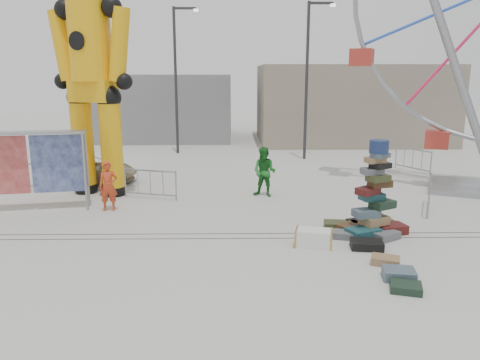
{
  "coord_description": "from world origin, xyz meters",
  "views": [
    {
      "loc": [
        -0.81,
        -11.64,
        4.45
      ],
      "look_at": [
        -0.6,
        2.43,
        1.25
      ],
      "focal_mm": 35.0,
      "sensor_mm": 36.0,
      "label": 1
    }
  ],
  "objects_px": {
    "barricade_dummy_a": "(9,177)",
    "barricade_wheel_back": "(413,160)",
    "steamer_trunk": "(314,238)",
    "lamp_post_right": "(309,73)",
    "lamp_post_left": "(177,73)",
    "pedestrian_black": "(111,169)",
    "pedestrian_green": "(265,172)",
    "parked_suv": "(90,170)",
    "barricade_dummy_c": "(150,184)",
    "crash_test_dummy": "(92,74)",
    "barricade_dummy_b": "(88,176)",
    "suitcase_tower": "(373,208)",
    "barricade_wheel_front": "(429,195)",
    "pedestrian_red": "(108,186)",
    "banner_scaffold": "(28,152)"
  },
  "relations": [
    {
      "from": "barricade_dummy_b",
      "to": "steamer_trunk",
      "type": "bearing_deg",
      "value": -34.76
    },
    {
      "from": "crash_test_dummy",
      "to": "barricade_dummy_b",
      "type": "xyz_separation_m",
      "value": [
        -0.67,
        0.74,
        -3.88
      ]
    },
    {
      "from": "barricade_dummy_c",
      "to": "pedestrian_green",
      "type": "distance_m",
      "value": 4.19
    },
    {
      "from": "pedestrian_black",
      "to": "pedestrian_green",
      "type": "bearing_deg",
      "value": -155.88
    },
    {
      "from": "barricade_dummy_c",
      "to": "parked_suv",
      "type": "bearing_deg",
      "value": 153.6
    },
    {
      "from": "suitcase_tower",
      "to": "barricade_dummy_c",
      "type": "bearing_deg",
      "value": 128.46
    },
    {
      "from": "barricade_dummy_a",
      "to": "pedestrian_green",
      "type": "relative_size",
      "value": 1.09
    },
    {
      "from": "barricade_wheel_back",
      "to": "parked_suv",
      "type": "height_order",
      "value": "barricade_wheel_back"
    },
    {
      "from": "barricade_dummy_a",
      "to": "barricade_wheel_back",
      "type": "bearing_deg",
      "value": 3.83
    },
    {
      "from": "barricade_wheel_front",
      "to": "pedestrian_green",
      "type": "bearing_deg",
      "value": 92.89
    },
    {
      "from": "barricade_dummy_a",
      "to": "banner_scaffold",
      "type": "bearing_deg",
      "value": -60.93
    },
    {
      "from": "pedestrian_red",
      "to": "pedestrian_green",
      "type": "relative_size",
      "value": 0.9
    },
    {
      "from": "barricade_dummy_c",
      "to": "barricade_wheel_back",
      "type": "height_order",
      "value": "same"
    },
    {
      "from": "banner_scaffold",
      "to": "barricade_wheel_back",
      "type": "distance_m",
      "value": 16.25
    },
    {
      "from": "pedestrian_green",
      "to": "lamp_post_right",
      "type": "bearing_deg",
      "value": 96.29
    },
    {
      "from": "steamer_trunk",
      "to": "pedestrian_green",
      "type": "height_order",
      "value": "pedestrian_green"
    },
    {
      "from": "barricade_dummy_a",
      "to": "pedestrian_green",
      "type": "height_order",
      "value": "pedestrian_green"
    },
    {
      "from": "steamer_trunk",
      "to": "barricade_wheel_back",
      "type": "bearing_deg",
      "value": 70.41
    },
    {
      "from": "pedestrian_green",
      "to": "pedestrian_black",
      "type": "distance_m",
      "value": 5.98
    },
    {
      "from": "barricade_wheel_back",
      "to": "pedestrian_red",
      "type": "bearing_deg",
      "value": -92.79
    },
    {
      "from": "suitcase_tower",
      "to": "barricade_dummy_c",
      "type": "distance_m",
      "value": 7.97
    },
    {
      "from": "lamp_post_right",
      "to": "lamp_post_left",
      "type": "xyz_separation_m",
      "value": [
        -7.0,
        2.0,
        0.0
      ]
    },
    {
      "from": "lamp_post_right",
      "to": "barricade_dummy_a",
      "type": "bearing_deg",
      "value": -151.15
    },
    {
      "from": "pedestrian_green",
      "to": "parked_suv",
      "type": "height_order",
      "value": "pedestrian_green"
    },
    {
      "from": "banner_scaffold",
      "to": "pedestrian_black",
      "type": "relative_size",
      "value": 2.16
    },
    {
      "from": "suitcase_tower",
      "to": "banner_scaffold",
      "type": "xyz_separation_m",
      "value": [
        -10.59,
        2.4,
        1.24
      ]
    },
    {
      "from": "barricade_dummy_c",
      "to": "barricade_wheel_back",
      "type": "relative_size",
      "value": 1.0
    },
    {
      "from": "steamer_trunk",
      "to": "barricade_wheel_front",
      "type": "relative_size",
      "value": 0.48
    },
    {
      "from": "barricade_dummy_a",
      "to": "crash_test_dummy",
      "type": "bearing_deg",
      "value": -14.97
    },
    {
      "from": "barricade_dummy_c",
      "to": "crash_test_dummy",
      "type": "bearing_deg",
      "value": 175.01
    },
    {
      "from": "banner_scaffold",
      "to": "pedestrian_black",
      "type": "xyz_separation_m",
      "value": [
        1.88,
        2.74,
        -1.13
      ]
    },
    {
      "from": "pedestrian_green",
      "to": "parked_suv",
      "type": "xyz_separation_m",
      "value": [
        -7.16,
        2.37,
        -0.38
      ]
    },
    {
      "from": "banner_scaffold",
      "to": "barricade_dummy_a",
      "type": "bearing_deg",
      "value": 116.9
    },
    {
      "from": "barricade_dummy_a",
      "to": "pedestrian_green",
      "type": "bearing_deg",
      "value": -12.89
    },
    {
      "from": "suitcase_tower",
      "to": "crash_test_dummy",
      "type": "relative_size",
      "value": 0.32
    },
    {
      "from": "barricade_dummy_c",
      "to": "pedestrian_green",
      "type": "height_order",
      "value": "pedestrian_green"
    },
    {
      "from": "parked_suv",
      "to": "pedestrian_black",
      "type": "bearing_deg",
      "value": -133.96
    },
    {
      "from": "lamp_post_right",
      "to": "pedestrian_black",
      "type": "distance_m",
      "value": 11.63
    },
    {
      "from": "crash_test_dummy",
      "to": "parked_suv",
      "type": "distance_m",
      "value": 4.45
    },
    {
      "from": "pedestrian_black",
      "to": "barricade_dummy_c",
      "type": "bearing_deg",
      "value": 176.79
    },
    {
      "from": "banner_scaffold",
      "to": "barricade_wheel_back",
      "type": "bearing_deg",
      "value": 12.49
    },
    {
      "from": "barricade_dummy_a",
      "to": "barricade_wheel_front",
      "type": "relative_size",
      "value": 1.0
    },
    {
      "from": "barricade_dummy_a",
      "to": "steamer_trunk",
      "type": "bearing_deg",
      "value": -37.22
    },
    {
      "from": "barricade_wheel_front",
      "to": "barricade_wheel_back",
      "type": "xyz_separation_m",
      "value": [
        1.85,
        6.36,
        0.0
      ]
    },
    {
      "from": "pedestrian_black",
      "to": "barricade_wheel_front",
      "type": "bearing_deg",
      "value": -161.56
    },
    {
      "from": "suitcase_tower",
      "to": "barricade_wheel_front",
      "type": "bearing_deg",
      "value": 18.66
    },
    {
      "from": "lamp_post_left",
      "to": "pedestrian_black",
      "type": "distance_m",
      "value": 9.72
    },
    {
      "from": "lamp_post_right",
      "to": "barricade_dummy_b",
      "type": "distance_m",
      "value": 12.34
    },
    {
      "from": "suitcase_tower",
      "to": "barricade_dummy_b",
      "type": "relative_size",
      "value": 1.34
    },
    {
      "from": "barricade_wheel_back",
      "to": "barricade_dummy_c",
      "type": "bearing_deg",
      "value": -96.49
    }
  ]
}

